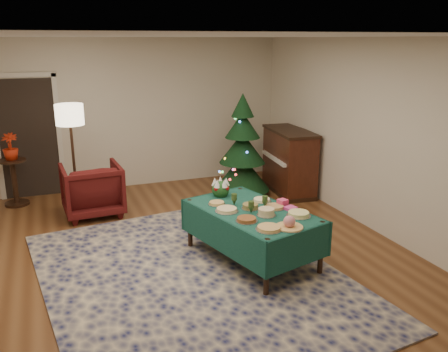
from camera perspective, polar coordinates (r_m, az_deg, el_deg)
name	(u,v)px	position (r m, az deg, el deg)	size (l,w,h in m)	color
room_shell	(171,159)	(5.47, -6.40, 2.08)	(7.00, 7.00, 7.00)	#593319
doorway	(28,135)	(8.77, -22.49, 4.60)	(1.08, 0.04, 2.16)	black
rug	(192,276)	(5.66, -3.90, -11.94)	(3.20, 4.20, 0.02)	#121743
buffet_table	(252,220)	(5.85, 3.35, -5.33)	(1.40, 1.90, 0.66)	black
platter_0	(269,228)	(5.22, 5.41, -6.28)	(0.30, 0.30, 0.04)	silver
platter_1	(289,223)	(5.29, 7.86, -5.67)	(0.32, 0.32, 0.14)	silver
platter_2	(299,214)	(5.65, 8.97, -4.56)	(0.29, 0.29, 0.05)	silver
platter_3	(247,220)	(5.44, 2.73, -5.27)	(0.26, 0.26, 0.05)	silver
platter_4	(266,212)	(5.62, 5.11, -4.37)	(0.23, 0.23, 0.09)	silver
platter_5	(275,207)	(5.88, 6.11, -3.72)	(0.26, 0.26, 0.04)	silver
platter_6	(227,210)	(5.73, 0.33, -4.10)	(0.29, 0.29, 0.05)	silver
platter_7	(250,206)	(5.83, 3.18, -3.68)	(0.22, 0.22, 0.06)	silver
platter_8	(262,200)	(6.11, 4.56, -2.90)	(0.24, 0.24, 0.04)	silver
platter_9	(217,203)	(5.97, -0.88, -3.31)	(0.22, 0.22, 0.04)	silver
goblet_0	(234,199)	(5.92, 1.23, -2.82)	(0.07, 0.07, 0.15)	#2D471E
goblet_1	(265,202)	(5.86, 4.94, -3.09)	(0.07, 0.07, 0.15)	#2D471E
goblet_2	(251,207)	(5.66, 3.29, -3.75)	(0.07, 0.07, 0.15)	#2D471E
napkin_stack	(291,208)	(5.85, 8.01, -3.87)	(0.13, 0.13, 0.04)	#DA3C8E
gift_box	(283,203)	(5.95, 7.05, -3.22)	(0.11, 0.11, 0.09)	#E03E6C
centerpiece	(221,188)	(6.26, -0.41, -1.41)	(0.24, 0.24, 0.27)	#1E4C1E
armchair	(92,187)	(7.66, -15.60, -1.30)	(0.87, 0.82, 0.90)	#480F0F
floor_lamp	(70,121)	(7.57, -18.03, 6.26)	(0.42, 0.42, 1.73)	#A57F3F
side_table	(15,183)	(8.56, -23.88, -0.78)	(0.44, 0.44, 0.78)	black
potted_plant	(11,152)	(8.44, -24.28, 2.61)	(0.24, 0.43, 0.24)	red
christmas_tree	(242,150)	(8.28, 2.21, 3.14)	(1.14, 1.14, 1.79)	black
piano	(289,162)	(8.56, 7.83, 1.71)	(0.74, 1.37, 1.13)	black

